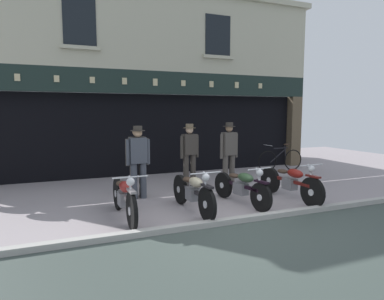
% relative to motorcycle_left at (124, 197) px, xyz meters
% --- Properties ---
extents(ground, '(23.43, 22.00, 0.18)m').
position_rel_motorcycle_left_xyz_m(ground, '(1.72, -2.06, -0.47)').
color(ground, gray).
extents(shop_facade, '(11.73, 4.42, 5.95)m').
position_rel_motorcycle_left_xyz_m(shop_facade, '(1.72, 5.96, 1.22)').
color(shop_facade, black).
rests_on(shop_facade, ground).
extents(motorcycle_left, '(0.62, 1.99, 0.93)m').
position_rel_motorcycle_left_xyz_m(motorcycle_left, '(0.00, 0.00, 0.00)').
color(motorcycle_left, black).
rests_on(motorcycle_left, ground).
extents(motorcycle_center_left, '(0.62, 1.97, 0.92)m').
position_rel_motorcycle_left_xyz_m(motorcycle_center_left, '(1.37, -0.09, -0.01)').
color(motorcycle_center_left, black).
rests_on(motorcycle_center_left, ground).
extents(motorcycle_center, '(0.62, 1.90, 0.89)m').
position_rel_motorcycle_left_xyz_m(motorcycle_center, '(2.57, 0.03, -0.02)').
color(motorcycle_center, black).
rests_on(motorcycle_center, ground).
extents(motorcycle_center_right, '(0.62, 2.06, 0.92)m').
position_rel_motorcycle_left_xyz_m(motorcycle_center_right, '(3.81, -0.06, -0.00)').
color(motorcycle_center_right, black).
rests_on(motorcycle_center_right, ground).
extents(salesman_left, '(0.56, 0.25, 1.66)m').
position_rel_motorcycle_left_xyz_m(salesman_left, '(0.60, 1.54, 0.49)').
color(salesman_left, '#47423D').
rests_on(salesman_left, ground).
extents(shopkeeper_center, '(0.55, 0.33, 1.72)m').
position_rel_motorcycle_left_xyz_m(shopkeeper_center, '(2.11, 1.98, 0.52)').
color(shopkeeper_center, '#38332D').
rests_on(shopkeeper_center, ground).
extents(salesman_right, '(0.56, 0.32, 1.76)m').
position_rel_motorcycle_left_xyz_m(salesman_right, '(3.08, 1.59, 0.54)').
color(salesman_right, '#47423D').
rests_on(salesman_right, ground).
extents(assistant_far_right, '(0.56, 0.34, 1.71)m').
position_rel_motorcycle_left_xyz_m(assistant_far_right, '(0.59, 1.37, 0.52)').
color(assistant_far_right, '#3D424C').
rests_on(assistant_far_right, ground).
extents(advert_board_near, '(0.76, 0.03, 0.93)m').
position_rel_motorcycle_left_xyz_m(advert_board_near, '(3.20, 4.33, 1.19)').
color(advert_board_near, beige).
extents(advert_board_far, '(0.73, 0.03, 0.89)m').
position_rel_motorcycle_left_xyz_m(advert_board_far, '(4.28, 4.33, 1.26)').
color(advert_board_far, silver).
extents(leaning_bicycle, '(1.80, 0.50, 0.96)m').
position_rel_motorcycle_left_xyz_m(leaning_bicycle, '(6.00, 3.23, -0.05)').
color(leaning_bicycle, black).
rests_on(leaning_bicycle, ground).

